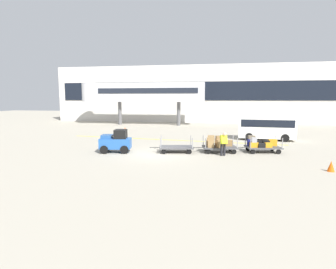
{
  "coord_description": "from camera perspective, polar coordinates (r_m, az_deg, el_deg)",
  "views": [
    {
      "loc": [
        4.09,
        -17.92,
        3.69
      ],
      "look_at": [
        0.51,
        1.36,
        1.16
      ],
      "focal_mm": 29.72,
      "sensor_mm": 36.0,
      "label": 1
    }
  ],
  "objects": [
    {
      "name": "safety_cone_far",
      "position": [
        16.48,
        30.45,
        -5.64
      ],
      "size": [
        0.36,
        0.36,
        0.55
      ],
      "primitive_type": "cone",
      "color": "#EA590F",
      "rests_on": "ground_plane"
    },
    {
      "name": "baggage_handler",
      "position": [
        18.28,
        11.31,
        -1.67
      ],
      "size": [
        0.53,
        0.54,
        1.56
      ],
      "color": "black",
      "rests_on": "ground_plane"
    },
    {
      "name": "ground_plane",
      "position": [
        18.75,
        -2.29,
        -4.0
      ],
      "size": [
        120.0,
        120.0,
        0.0
      ],
      "primitive_type": "plane",
      "color": "#A8A08E"
    },
    {
      "name": "baggage_cart_tail",
      "position": [
        20.33,
        18.62,
        -1.97
      ],
      "size": [
        3.08,
        1.79,
        1.12
      ],
      "color": "#4C4C4F",
      "rests_on": "ground_plane"
    },
    {
      "name": "apron_lead_line",
      "position": [
        24.96,
        0.56,
        -1.13
      ],
      "size": [
        19.51,
        2.32,
        0.01
      ],
      "primitive_type": "cube",
      "rotation": [
        0.0,
        0.0,
        -0.11
      ],
      "color": "yellow",
      "rests_on": "ground_plane"
    },
    {
      "name": "shuttle_van",
      "position": [
        26.49,
        19.55,
        1.62
      ],
      "size": [
        4.95,
        2.31,
        2.1
      ],
      "color": "white",
      "rests_on": "ground_plane"
    },
    {
      "name": "terminal_building",
      "position": [
        44.09,
        5.25,
        8.26
      ],
      "size": [
        44.63,
        2.51,
        8.8
      ],
      "color": "silver",
      "rests_on": "ground_plane"
    },
    {
      "name": "jet_bridge",
      "position": [
        39.63,
        -6.44,
        8.52
      ],
      "size": [
        17.58,
        3.0,
        5.86
      ],
      "color": "silver",
      "rests_on": "ground_plane"
    },
    {
      "name": "safety_cone_near",
      "position": [
        31.12,
        -8.81,
        0.98
      ],
      "size": [
        0.36,
        0.36,
        0.55
      ],
      "primitive_type": "cone",
      "color": "#EA590F",
      "rests_on": "ground_plane"
    },
    {
      "name": "baggage_cart_lead",
      "position": [
        19.23,
        1.68,
        -2.66
      ],
      "size": [
        3.08,
        1.79,
        1.1
      ],
      "color": "#4C4C4F",
      "rests_on": "ground_plane"
    },
    {
      "name": "baggage_tug",
      "position": [
        19.5,
        -10.62,
        -1.43
      ],
      "size": [
        2.26,
        1.55,
        1.58
      ],
      "color": "#2659A5",
      "rests_on": "ground_plane"
    },
    {
      "name": "baggage_cart_middle",
      "position": [
        19.51,
        10.18,
        -1.98
      ],
      "size": [
        3.08,
        1.79,
        1.24
      ],
      "color": "#4C4C4F",
      "rests_on": "ground_plane"
    }
  ]
}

